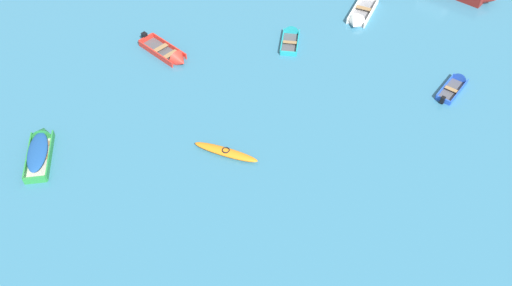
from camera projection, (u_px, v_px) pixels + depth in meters
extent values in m
cube|color=#4C4C51|center=(163.00, 52.00, 35.84)|extent=(2.65, 3.34, 0.10)
cube|color=red|center=(169.00, 46.00, 36.02)|extent=(1.84, 2.91, 0.41)
cube|color=red|center=(155.00, 54.00, 35.43)|extent=(1.84, 2.91, 0.41)
cube|color=red|center=(146.00, 39.00, 36.52)|extent=(1.06, 0.72, 0.41)
cone|color=red|center=(180.00, 61.00, 34.88)|extent=(1.38, 1.26, 1.15)
cube|color=#937047|center=(161.00, 48.00, 35.75)|extent=(1.09, 0.86, 0.03)
cube|color=#937047|center=(170.00, 54.00, 35.28)|extent=(1.09, 0.86, 0.03)
cube|color=black|center=(145.00, 37.00, 36.49)|extent=(0.43, 0.43, 0.57)
cube|color=gray|center=(363.00, 13.00, 38.95)|extent=(3.05, 3.37, 0.11)
cube|color=white|center=(371.00, 13.00, 38.65)|extent=(2.31, 2.80, 0.45)
cube|color=white|center=(355.00, 9.00, 39.01)|extent=(2.31, 2.80, 0.45)
cone|color=white|center=(355.00, 24.00, 37.66)|extent=(1.43, 1.38, 1.19)
cube|color=#937047|center=(364.00, 8.00, 38.88)|extent=(1.09, 0.99, 0.03)
cube|color=#4C4C51|center=(290.00, 43.00, 36.49)|extent=(1.86, 2.67, 0.08)
cube|color=teal|center=(282.00, 41.00, 36.45)|extent=(1.06, 2.42, 0.32)
cube|color=teal|center=(298.00, 42.00, 36.35)|extent=(1.06, 2.42, 0.32)
cube|color=teal|center=(288.00, 54.00, 35.52)|extent=(0.99, 0.50, 0.32)
cone|color=teal|center=(292.00, 30.00, 37.31)|extent=(1.16, 0.94, 1.01)
cube|color=#937047|center=(290.00, 42.00, 36.26)|extent=(0.97, 0.61, 0.03)
cube|color=beige|center=(40.00, 158.00, 29.42)|extent=(1.43, 3.33, 0.11)
cube|color=#288C3D|center=(28.00, 157.00, 29.25)|extent=(0.45, 3.35, 0.42)
cube|color=#288C3D|center=(50.00, 155.00, 29.36)|extent=(0.45, 3.35, 0.42)
cube|color=#288C3D|center=(35.00, 180.00, 28.16)|extent=(1.13, 0.24, 0.42)
cone|color=#288C3D|center=(43.00, 133.00, 30.48)|extent=(1.18, 0.89, 1.10)
cube|color=#937047|center=(38.00, 157.00, 29.13)|extent=(1.06, 0.46, 0.03)
cube|color=#937047|center=(41.00, 144.00, 29.79)|extent=(1.06, 0.46, 0.03)
ellipsoid|color=#19478C|center=(37.00, 152.00, 29.06)|extent=(1.35, 3.04, 0.35)
cube|color=#4C4C51|center=(452.00, 90.00, 33.23)|extent=(2.51, 2.21, 0.08)
cube|color=blue|center=(445.00, 86.00, 33.34)|extent=(2.11, 1.64, 0.31)
cube|color=blue|center=(459.00, 92.00, 32.96)|extent=(2.11, 1.64, 0.31)
cube|color=blue|center=(443.00, 100.00, 32.44)|extent=(0.63, 0.77, 0.31)
cone|color=blue|center=(461.00, 77.00, 33.88)|extent=(1.01, 1.06, 0.88)
cube|color=#937047|center=(451.00, 89.00, 33.03)|extent=(0.72, 0.82, 0.03)
cube|color=black|center=(443.00, 100.00, 32.30)|extent=(0.34, 0.34, 0.43)
ellipsoid|color=orange|center=(226.00, 152.00, 29.56)|extent=(3.33, 2.65, 0.33)
torus|color=black|center=(226.00, 150.00, 29.46)|extent=(0.63, 0.63, 0.07)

